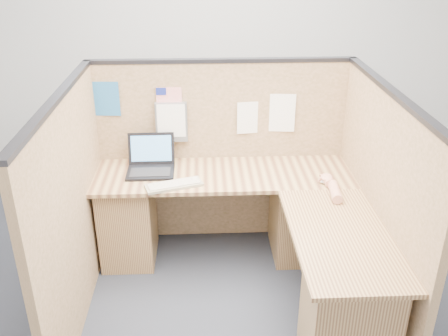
{
  "coord_description": "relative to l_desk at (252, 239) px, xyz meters",
  "views": [
    {
      "loc": [
        -0.16,
        -2.72,
        2.39
      ],
      "look_at": [
        -0.0,
        0.5,
        0.86
      ],
      "focal_mm": 40.0,
      "sensor_mm": 36.0,
      "label": 1
    }
  ],
  "objects": [
    {
      "name": "floor",
      "position": [
        -0.18,
        -0.29,
        -0.39
      ],
      "size": [
        5.0,
        5.0,
        0.0
      ],
      "primitive_type": "plane",
      "color": "black",
      "rests_on": "ground"
    },
    {
      "name": "wall_back",
      "position": [
        -0.18,
        1.96,
        1.01
      ],
      "size": [
        5.0,
        0.0,
        5.0
      ],
      "primitive_type": "plane",
      "rotation": [
        1.57,
        0.0,
        0.0
      ],
      "color": "#ABAEB0",
      "rests_on": "floor"
    },
    {
      "name": "cubicle_partitions",
      "position": [
        -0.18,
        0.14,
        0.38
      ],
      "size": [
        2.06,
        1.83,
        1.53
      ],
      "color": "brown",
      "rests_on": "floor"
    },
    {
      "name": "l_desk",
      "position": [
        0.0,
        0.0,
        0.0
      ],
      "size": [
        1.95,
        1.75,
        0.73
      ],
      "color": "brown",
      "rests_on": "floor"
    },
    {
      "name": "laptop",
      "position": [
        -0.74,
        0.48,
        0.4
      ],
      "size": [
        0.36,
        0.34,
        0.26
      ],
      "rotation": [
        0.0,
        0.0,
        0.01
      ],
      "color": "black",
      "rests_on": "l_desk"
    },
    {
      "name": "keyboard",
      "position": [
        -0.55,
        0.19,
        0.35
      ],
      "size": [
        0.43,
        0.26,
        0.03
      ],
      "rotation": [
        0.0,
        0.0,
        0.31
      ],
      "color": "gray",
      "rests_on": "l_desk"
    },
    {
      "name": "mouse",
      "position": [
        0.56,
        0.19,
        0.36
      ],
      "size": [
        0.11,
        0.07,
        0.04
      ],
      "primitive_type": "ellipsoid",
      "rotation": [
        0.0,
        0.0,
        0.09
      ],
      "color": "silver",
      "rests_on": "l_desk"
    },
    {
      "name": "hand_forearm",
      "position": [
        0.57,
        0.06,
        0.37
      ],
      "size": [
        0.11,
        0.37,
        0.08
      ],
      "color": "tan",
      "rests_on": "l_desk"
    },
    {
      "name": "blue_poster",
      "position": [
        -1.06,
        0.68,
        0.84
      ],
      "size": [
        0.2,
        0.02,
        0.27
      ],
      "primitive_type": "cube",
      "rotation": [
        0.0,
        0.0,
        -0.08
      ],
      "color": "#2263A0",
      "rests_on": "cubicle_partitions"
    },
    {
      "name": "american_flag",
      "position": [
        -0.61,
        0.67,
        0.86
      ],
      "size": [
        0.2,
        0.01,
        0.34
      ],
      "color": "olive",
      "rests_on": "cubicle_partitions"
    },
    {
      "name": "file_holder",
      "position": [
        -0.58,
        0.66,
        0.66
      ],
      "size": [
        0.25,
        0.05,
        0.31
      ],
      "color": "slate",
      "rests_on": "cubicle_partitions"
    },
    {
      "name": "paper_left",
      "position": [
        0.27,
        0.68,
        0.71
      ],
      "size": [
        0.24,
        0.03,
        0.31
      ],
      "primitive_type": "cube",
      "rotation": [
        0.0,
        0.0,
        -0.1
      ],
      "color": "white",
      "rests_on": "cubicle_partitions"
    },
    {
      "name": "paper_right",
      "position": [
        0.04,
        0.68,
        0.67
      ],
      "size": [
        0.2,
        0.03,
        0.26
      ],
      "primitive_type": "cube",
      "rotation": [
        0.0,
        0.0,
        0.13
      ],
      "color": "white",
      "rests_on": "cubicle_partitions"
    }
  ]
}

